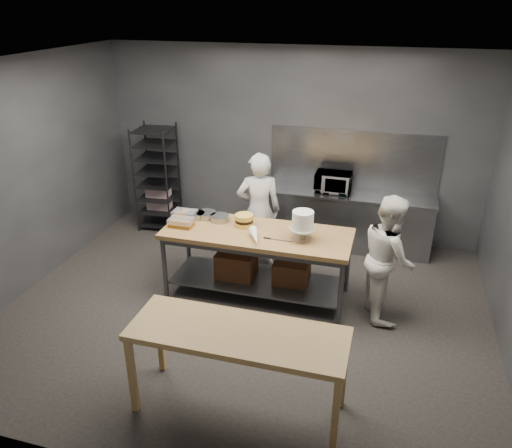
% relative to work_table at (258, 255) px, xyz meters
% --- Properties ---
extents(ground, '(6.00, 6.00, 0.00)m').
position_rel_work_table_xyz_m(ground, '(-0.04, -0.46, -0.57)').
color(ground, black).
rests_on(ground, ground).
extents(back_wall, '(6.00, 0.04, 3.00)m').
position_rel_work_table_xyz_m(back_wall, '(-0.04, 2.04, 0.93)').
color(back_wall, '#4C4F54').
rests_on(back_wall, ground).
extents(work_table, '(2.40, 0.90, 0.92)m').
position_rel_work_table_xyz_m(work_table, '(0.00, 0.00, 0.00)').
color(work_table, olive).
rests_on(work_table, ground).
extents(near_counter, '(2.00, 0.70, 0.90)m').
position_rel_work_table_xyz_m(near_counter, '(0.38, -2.03, 0.24)').
color(near_counter, olive).
rests_on(near_counter, ground).
extents(back_counter, '(2.60, 0.60, 0.90)m').
position_rel_work_table_xyz_m(back_counter, '(0.96, 1.72, -0.12)').
color(back_counter, slate).
rests_on(back_counter, ground).
extents(splashback_panel, '(2.60, 0.02, 0.90)m').
position_rel_work_table_xyz_m(splashback_panel, '(0.96, 2.02, 0.78)').
color(splashback_panel, slate).
rests_on(splashback_panel, back_counter).
extents(speed_rack, '(0.65, 0.70, 1.75)m').
position_rel_work_table_xyz_m(speed_rack, '(-2.22, 1.64, 0.28)').
color(speed_rack, black).
rests_on(speed_rack, ground).
extents(chef_behind, '(0.72, 0.58, 1.71)m').
position_rel_work_table_xyz_m(chef_behind, '(-0.21, 0.78, 0.28)').
color(chef_behind, silver).
rests_on(chef_behind, ground).
extents(chef_right, '(0.78, 0.90, 1.58)m').
position_rel_work_table_xyz_m(chef_right, '(1.63, -0.02, 0.22)').
color(chef_right, silver).
rests_on(chef_right, ground).
extents(microwave, '(0.54, 0.37, 0.30)m').
position_rel_work_table_xyz_m(microwave, '(0.71, 1.72, 0.48)').
color(microwave, black).
rests_on(microwave, back_counter).
extents(frosted_cake_stand, '(0.34, 0.34, 0.38)m').
position_rel_work_table_xyz_m(frosted_cake_stand, '(0.59, -0.09, 0.59)').
color(frosted_cake_stand, '#A79E86').
rests_on(frosted_cake_stand, work_table).
extents(layer_cake, '(0.24, 0.24, 0.16)m').
position_rel_work_table_xyz_m(layer_cake, '(-0.22, 0.10, 0.43)').
color(layer_cake, gold).
rests_on(layer_cake, work_table).
extents(cake_pans, '(0.60, 0.32, 0.07)m').
position_rel_work_table_xyz_m(cake_pans, '(-0.77, 0.19, 0.39)').
color(cake_pans, gray).
rests_on(cake_pans, work_table).
extents(piping_bag, '(0.26, 0.40, 0.12)m').
position_rel_work_table_xyz_m(piping_bag, '(0.04, -0.28, 0.41)').
color(piping_bag, white).
rests_on(piping_bag, work_table).
extents(offset_spatula, '(0.36, 0.02, 0.02)m').
position_rel_work_table_xyz_m(offset_spatula, '(0.25, -0.18, 0.35)').
color(offset_spatula, slate).
rests_on(offset_spatula, work_table).
extents(pastry_clamshells, '(0.37, 0.46, 0.11)m').
position_rel_work_table_xyz_m(pastry_clamshells, '(-1.03, -0.01, 0.40)').
color(pastry_clamshells, '#8E5B1C').
rests_on(pastry_clamshells, work_table).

